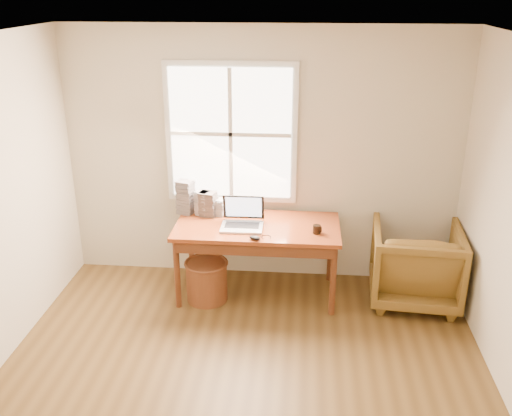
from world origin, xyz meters
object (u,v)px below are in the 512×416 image
Objects in this scene: wicker_stool at (207,281)px; laptop at (242,213)px; armchair at (415,264)px; coffee_mug at (317,229)px; cd_stack_a at (203,203)px; desk at (257,227)px.

laptop is at bearing 12.73° from wicker_stool.
armchair is 1.94× the size of laptop.
cd_stack_a is (-1.15, 0.36, 0.09)m from coffee_mug.
armchair is at bearing 19.64° from coffee_mug.
cd_stack_a reaches higher than wicker_stool.
armchair reaches higher than wicker_stool.
desk is 6.32× the size of cd_stack_a.
laptop is 5.36× the size of coffee_mug.
laptop is (-0.14, -0.10, 0.18)m from desk.
cd_stack_a reaches higher than coffee_mug.
desk is at bearing 20.04° from wicker_stool.
armchair is (1.55, 0.00, -0.34)m from desk.
wicker_stool is at bearing 9.54° from armchair.
armchair is at bearing 0.00° from desk.
armchair is at bearing 2.74° from laptop.
cd_stack_a is (-0.57, 0.21, 0.15)m from desk.
cd_stack_a is at bearing 159.85° from desk.
wicker_stool is 1.21m from coffee_mug.
armchair reaches higher than desk.
coffee_mug is 1.21m from cd_stack_a.
wicker_stool is at bearing -167.63° from coffee_mug.
armchair is 1.07m from coffee_mug.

